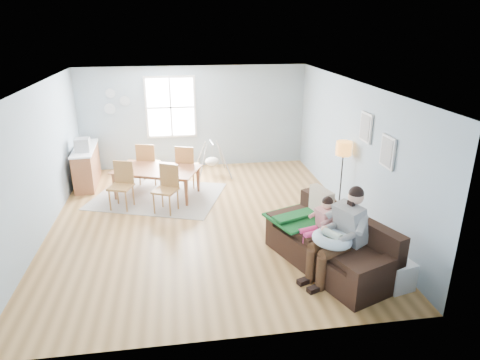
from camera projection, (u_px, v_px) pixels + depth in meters
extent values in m
cube|color=olive|center=(205.00, 222.00, 8.68)|extent=(8.40, 9.40, 0.08)
cube|color=white|center=(200.00, 68.00, 7.61)|extent=(8.40, 9.40, 0.60)
cube|color=#92AEBF|center=(192.00, 109.00, 12.50)|extent=(8.40, 0.08, 3.90)
cube|color=#92AEBF|center=(238.00, 308.00, 3.87)|extent=(8.40, 0.08, 3.90)
cube|color=#92AEBF|center=(406.00, 147.00, 8.77)|extent=(0.08, 9.40, 3.90)
cube|color=silver|center=(171.00, 107.00, 11.21)|extent=(1.32, 0.06, 1.62)
cube|color=white|center=(171.00, 107.00, 11.18)|extent=(1.20, 0.02, 1.50)
cube|color=silver|center=(171.00, 108.00, 11.18)|extent=(1.20, 0.03, 0.04)
cube|color=silver|center=(171.00, 108.00, 11.18)|extent=(0.04, 0.03, 1.50)
cube|color=silver|center=(388.00, 152.00, 7.07)|extent=(0.04, 0.44, 0.54)
cube|color=slate|center=(386.00, 152.00, 7.07)|extent=(0.01, 0.36, 0.46)
cube|color=silver|center=(366.00, 127.00, 7.84)|extent=(0.04, 0.44, 0.54)
cube|color=slate|center=(365.00, 127.00, 7.83)|extent=(0.01, 0.36, 0.46)
cylinder|color=#93A4B0|center=(110.00, 93.00, 10.86)|extent=(0.24, 0.02, 0.24)
cylinder|color=#93A4B0|center=(125.00, 101.00, 10.98)|extent=(0.26, 0.02, 0.26)
cylinder|color=#93A4B0|center=(110.00, 109.00, 11.00)|extent=(0.28, 0.02, 0.28)
cube|color=black|center=(328.00, 254.00, 6.96)|extent=(1.72, 2.44, 0.45)
cube|color=black|center=(348.00, 224.00, 6.98)|extent=(1.02, 2.17, 0.46)
cube|color=black|center=(378.00, 267.00, 6.03)|extent=(0.98, 0.55, 0.17)
cube|color=black|center=(292.00, 214.00, 7.68)|extent=(0.98, 0.55, 0.17)
cube|color=#166228|center=(300.00, 217.00, 7.44)|extent=(1.27, 1.18, 0.04)
cube|color=tan|center=(321.00, 204.00, 7.37)|extent=(0.29, 0.57, 0.55)
cube|color=gray|center=(350.00, 224.00, 6.52)|extent=(0.54, 0.59, 0.65)
sphere|color=#E2A68A|center=(356.00, 197.00, 6.40)|extent=(0.24, 0.24, 0.24)
sphere|color=black|center=(356.00, 194.00, 6.38)|extent=(0.23, 0.23, 0.23)
cylinder|color=#3A2715|center=(335.00, 251.00, 6.34)|extent=(0.53, 0.35, 0.17)
cylinder|color=#3A2715|center=(324.00, 245.00, 6.54)|extent=(0.53, 0.35, 0.17)
cylinder|color=#3A2715|center=(321.00, 273.00, 6.33)|extent=(0.14, 0.14, 0.56)
cylinder|color=#3A2715|center=(310.00, 266.00, 6.53)|extent=(0.14, 0.14, 0.56)
cube|color=black|center=(315.00, 289.00, 6.38)|extent=(0.28, 0.20, 0.08)
cube|color=black|center=(305.00, 281.00, 6.57)|extent=(0.28, 0.20, 0.08)
torus|color=#C3E4F4|center=(332.00, 239.00, 6.42)|extent=(0.82, 0.81, 0.25)
cylinder|color=silver|center=(332.00, 235.00, 6.39)|extent=(0.27, 0.33, 0.13)
sphere|color=#E2A68A|center=(324.00, 229.00, 6.52)|extent=(0.11, 0.11, 0.11)
cube|color=silver|center=(325.00, 219.00, 6.97)|extent=(0.32, 0.34, 0.39)
sphere|color=#E2A68A|center=(327.00, 204.00, 6.89)|extent=(0.18, 0.18, 0.18)
sphere|color=black|center=(328.00, 202.00, 6.88)|extent=(0.18, 0.18, 0.18)
cylinder|color=#F83C8A|center=(313.00, 234.00, 6.86)|extent=(0.34, 0.19, 0.10)
cylinder|color=#F83C8A|center=(308.00, 230.00, 6.99)|extent=(0.34, 0.19, 0.10)
cylinder|color=#F83C8A|center=(305.00, 246.00, 6.87)|extent=(0.08, 0.08, 0.33)
cylinder|color=#F83C8A|center=(300.00, 242.00, 7.00)|extent=(0.08, 0.08, 0.33)
cylinder|color=black|center=(338.00, 212.00, 8.99)|extent=(0.27, 0.27, 0.03)
cylinder|color=black|center=(341.00, 182.00, 8.76)|extent=(0.03, 0.03, 1.35)
cylinder|color=orange|center=(344.00, 148.00, 8.50)|extent=(0.31, 0.31, 0.27)
cube|color=white|center=(399.00, 275.00, 6.38)|extent=(0.47, 0.44, 0.44)
cube|color=black|center=(389.00, 278.00, 6.32)|extent=(0.10, 0.30, 0.35)
cube|color=#A49C96|center=(158.00, 196.00, 9.82)|extent=(3.30, 2.90, 0.01)
imported|color=brown|center=(157.00, 183.00, 9.71)|extent=(2.10, 1.63, 0.65)
cube|color=#A36638|center=(121.00, 187.00, 9.03)|extent=(0.58, 0.58, 0.04)
cube|color=#A36638|center=(124.00, 172.00, 9.12)|extent=(0.42, 0.18, 0.50)
cylinder|color=#A36638|center=(110.00, 200.00, 8.98)|extent=(0.04, 0.04, 0.49)
cylinder|color=#A36638|center=(126.00, 202.00, 8.91)|extent=(0.04, 0.04, 0.49)
cylinder|color=#A36638|center=(118.00, 194.00, 9.31)|extent=(0.04, 0.04, 0.49)
cylinder|color=#A36638|center=(133.00, 195.00, 9.25)|extent=(0.04, 0.04, 0.49)
cube|color=#A36638|center=(165.00, 191.00, 8.85)|extent=(0.61, 0.61, 0.04)
cube|color=#A36638|center=(169.00, 175.00, 8.94)|extent=(0.40, 0.23, 0.49)
cylinder|color=#A36638|center=(154.00, 203.00, 8.83)|extent=(0.04, 0.04, 0.48)
cylinder|color=#A36638|center=(170.00, 206.00, 8.72)|extent=(0.04, 0.04, 0.48)
cylinder|color=#A36638|center=(162.00, 197.00, 9.15)|extent=(0.04, 0.04, 0.48)
cylinder|color=#A36638|center=(178.00, 199.00, 9.05)|extent=(0.04, 0.04, 0.48)
cube|color=#A36638|center=(149.00, 164.00, 10.44)|extent=(0.57, 0.57, 0.05)
cube|color=#A36638|center=(145.00, 155.00, 10.14)|extent=(0.45, 0.15, 0.52)
cylinder|color=#A36638|center=(159.00, 171.00, 10.70)|extent=(0.04, 0.04, 0.51)
cylinder|color=#A36638|center=(144.00, 171.00, 10.72)|extent=(0.04, 0.04, 0.51)
cylinder|color=#A36638|center=(155.00, 176.00, 10.34)|extent=(0.04, 0.04, 0.51)
cylinder|color=#A36638|center=(140.00, 176.00, 10.36)|extent=(0.04, 0.04, 0.51)
cube|color=#A36638|center=(188.00, 166.00, 10.27)|extent=(0.60, 0.60, 0.04)
cube|color=#A36638|center=(184.00, 158.00, 9.97)|extent=(0.44, 0.19, 0.52)
cylinder|color=#A36638|center=(198.00, 174.00, 10.50)|extent=(0.04, 0.04, 0.51)
cylinder|color=#A36638|center=(183.00, 173.00, 10.56)|extent=(0.04, 0.04, 0.51)
cylinder|color=#A36638|center=(194.00, 179.00, 10.15)|extent=(0.04, 0.04, 0.51)
cylinder|color=#A36638|center=(178.00, 178.00, 10.21)|extent=(0.04, 0.04, 0.51)
cube|color=brown|center=(87.00, 166.00, 10.44)|extent=(0.53, 1.63, 0.89)
cube|color=white|center=(84.00, 148.00, 10.28)|extent=(0.57, 1.66, 0.04)
cube|color=#A1A1A5|center=(82.00, 145.00, 9.94)|extent=(0.34, 0.32, 0.31)
cube|color=black|center=(75.00, 145.00, 9.91)|extent=(0.03, 0.26, 0.22)
cylinder|color=#A1A1A5|center=(212.00, 142.00, 10.82)|extent=(0.08, 0.51, 0.04)
ellipsoid|color=beige|center=(212.00, 161.00, 10.99)|extent=(0.36, 0.36, 0.22)
cylinder|color=#A1A1A5|center=(212.00, 152.00, 10.91)|extent=(0.01, 0.01, 0.40)
cylinder|color=#A1A1A5|center=(203.00, 163.00, 10.65)|extent=(0.29, 0.35, 0.89)
cylinder|color=#A1A1A5|center=(225.00, 161.00, 10.77)|extent=(0.34, 0.30, 0.89)
cylinder|color=#A1A1A5|center=(200.00, 156.00, 11.16)|extent=(0.34, 0.30, 0.89)
cylinder|color=#A1A1A5|center=(221.00, 155.00, 11.29)|extent=(0.29, 0.35, 0.89)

